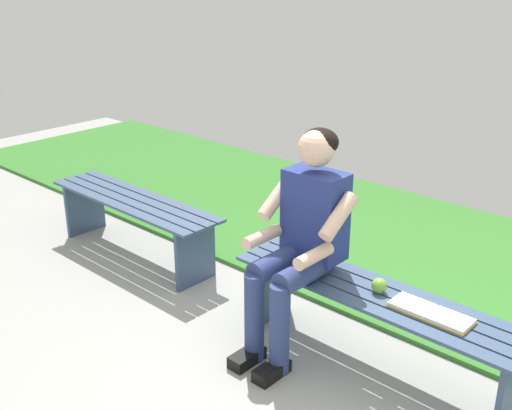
# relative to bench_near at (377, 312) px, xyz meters

# --- Properties ---
(ground_plane) EXTENTS (10.00, 7.00, 0.04)m
(ground_plane) POSITION_rel_bench_near_xyz_m (1.04, 1.00, -0.37)
(ground_plane) COLOR #9E9E99
(grass_strip) EXTENTS (9.00, 2.22, 0.03)m
(grass_strip) POSITION_rel_bench_near_xyz_m (1.04, -1.45, -0.33)
(grass_strip) COLOR #387A2D
(grass_strip) RESTS_ON ground
(bench_near) EXTENTS (1.72, 0.39, 0.46)m
(bench_near) POSITION_rel_bench_near_xyz_m (0.00, 0.00, 0.00)
(bench_near) COLOR #384C6B
(bench_near) RESTS_ON ground
(bench_far) EXTENTS (1.57, 0.39, 0.46)m
(bench_far) POSITION_rel_bench_near_xyz_m (2.09, -0.00, -0.01)
(bench_far) COLOR #384C6B
(bench_far) RESTS_ON ground
(person_seated) EXTENTS (0.50, 0.69, 1.26)m
(person_seated) POSITION_rel_bench_near_xyz_m (0.44, 0.10, 0.35)
(person_seated) COLOR navy
(person_seated) RESTS_ON ground
(apple) EXTENTS (0.08, 0.08, 0.08)m
(apple) POSITION_rel_bench_near_xyz_m (0.01, -0.01, 0.15)
(apple) COLOR #72B738
(apple) RESTS_ON bench_near
(book_open) EXTENTS (0.41, 0.16, 0.02)m
(book_open) POSITION_rel_bench_near_xyz_m (-0.30, 0.01, 0.12)
(book_open) COLOR white
(book_open) RESTS_ON bench_near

